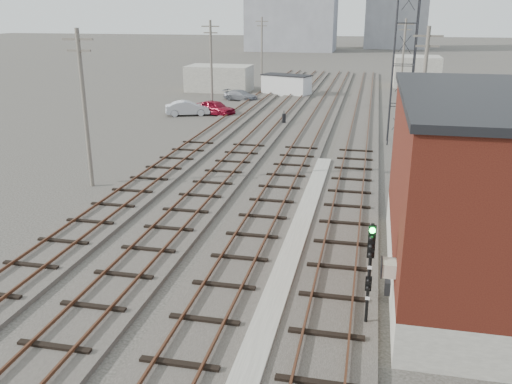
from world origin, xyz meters
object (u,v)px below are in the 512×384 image
(switch_stand, at_px, (284,119))
(site_trailer, at_px, (286,85))
(car_red, at_px, (215,108))
(signal_mast, at_px, (370,270))
(car_grey, at_px, (241,95))
(car_silver, at_px, (188,108))

(switch_stand, height_order, site_trailer, site_trailer)
(site_trailer, height_order, car_red, site_trailer)
(signal_mast, relative_size, car_red, 0.86)
(signal_mast, distance_m, switch_stand, 33.13)
(car_red, xyz_separation_m, car_grey, (0.32, 9.33, -0.13))
(car_silver, xyz_separation_m, car_grey, (2.90, 10.17, -0.12))
(car_red, bearing_deg, site_trailer, 4.80)
(car_silver, bearing_deg, signal_mast, -174.55)
(switch_stand, xyz_separation_m, site_trailer, (-2.68, 17.98, 0.68))
(car_red, height_order, car_silver, car_red)
(signal_mast, xyz_separation_m, car_red, (-15.50, 35.58, -1.37))
(signal_mast, xyz_separation_m, car_silver, (-18.09, 34.74, -1.38))
(site_trailer, bearing_deg, car_red, -89.51)
(switch_stand, bearing_deg, car_silver, 140.40)
(switch_stand, bearing_deg, site_trailer, 73.55)
(car_silver, bearing_deg, car_grey, -37.99)
(car_red, bearing_deg, signal_mast, -133.36)
(car_grey, bearing_deg, signal_mast, -145.21)
(car_grey, bearing_deg, car_silver, -179.82)
(site_trailer, relative_size, car_red, 1.51)
(car_red, bearing_deg, car_silver, 131.13)
(switch_stand, distance_m, car_grey, 14.67)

